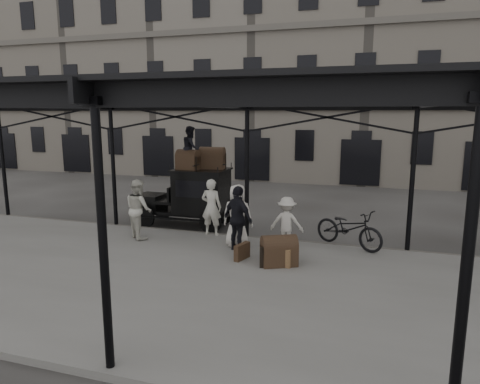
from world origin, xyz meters
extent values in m
plane|color=#383533|center=(0.00, 0.00, 0.00)|extent=(120.00, 120.00, 0.00)
cube|color=slate|center=(0.00, -2.00, 0.07)|extent=(28.00, 8.00, 0.15)
cylinder|color=black|center=(-10.00, 2.00, 2.15)|extent=(0.14, 0.14, 4.30)
cylinder|color=black|center=(0.00, 2.00, 2.15)|extent=(0.14, 0.14, 4.30)
cylinder|color=black|center=(0.00, -5.80, 2.15)|extent=(0.14, 0.14, 4.30)
cube|color=black|center=(0.00, 2.00, 4.48)|extent=(22.00, 0.10, 0.45)
cube|color=black|center=(0.00, -5.80, 4.48)|extent=(22.00, 0.10, 0.45)
cube|color=black|center=(0.00, -1.70, 4.65)|extent=(22.50, 9.00, 0.08)
cube|color=silver|center=(0.00, -1.70, 4.72)|extent=(18.00, 7.00, 0.04)
cube|color=slate|center=(0.00, 18.00, 7.00)|extent=(64.00, 8.00, 14.00)
cylinder|color=black|center=(-4.04, 2.37, 0.40)|extent=(0.80, 0.10, 0.80)
cylinder|color=black|center=(-4.04, 3.81, 0.40)|extent=(0.80, 0.10, 0.80)
cylinder|color=black|center=(-1.44, 2.37, 0.40)|extent=(0.80, 0.10, 0.80)
cylinder|color=black|center=(-1.44, 3.81, 0.40)|extent=(0.80, 0.10, 0.80)
cube|color=black|center=(-2.79, 3.09, 0.55)|extent=(3.60, 1.25, 0.12)
cube|color=black|center=(-4.14, 3.09, 0.85)|extent=(0.90, 1.00, 0.55)
cube|color=black|center=(-4.61, 3.09, 0.85)|extent=(0.06, 0.70, 0.55)
cube|color=black|center=(-3.34, 3.09, 0.95)|extent=(0.70, 1.30, 0.10)
cube|color=black|center=(-2.04, 3.09, 1.35)|extent=(1.80, 1.45, 1.55)
cube|color=black|center=(-2.04, 2.36, 1.55)|extent=(1.40, 0.02, 0.60)
cube|color=black|center=(-2.04, 3.09, 2.15)|extent=(1.90, 1.55, 0.06)
imported|color=silver|center=(-1.17, 1.80, 1.10)|extent=(0.69, 0.46, 1.89)
imported|color=beige|center=(-3.30, 0.77, 1.12)|extent=(1.19, 1.16, 1.93)
imported|color=silver|center=(0.04, 0.85, 1.11)|extent=(0.95, 0.63, 1.92)
imported|color=black|center=(0.19, 0.45, 1.12)|extent=(1.22, 0.99, 1.94)
imported|color=silver|center=(1.50, 1.16, 0.93)|extent=(1.02, 0.60, 1.56)
imported|color=black|center=(3.30, 1.78, 0.74)|extent=(2.36, 1.76, 1.18)
imported|color=black|center=(-2.39, 2.99, 2.95)|extent=(0.80, 0.90, 1.54)
cube|color=olive|center=(1.68, -0.34, 0.40)|extent=(0.66, 0.54, 0.50)
cube|color=#40301D|center=(0.53, -0.26, 0.38)|extent=(0.32, 0.62, 0.45)
cube|color=#40301D|center=(1.42, 0.20, 0.35)|extent=(0.60, 0.16, 0.40)
camera|label=1|loc=(3.87, -11.17, 4.18)|focal=32.00mm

